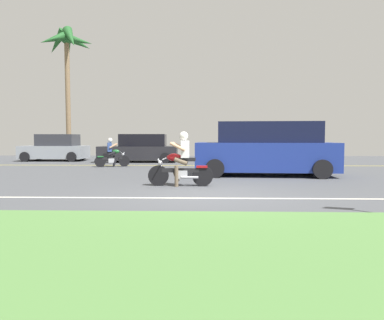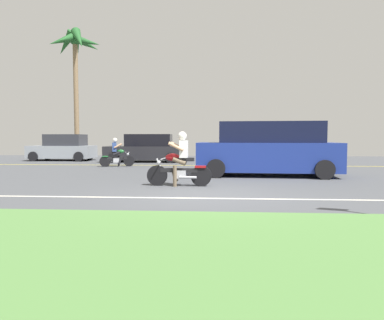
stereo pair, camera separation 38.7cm
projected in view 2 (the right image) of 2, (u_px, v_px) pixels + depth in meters
name	position (u px, v px, depth m)	size (l,w,h in m)	color
ground	(210.00, 180.00, 11.27)	(56.00, 30.00, 0.04)	#4C4F54
grass_median	(201.00, 247.00, 4.20)	(56.00, 3.80, 0.06)	#548442
lane_line_near	(207.00, 198.00, 7.76)	(50.40, 0.12, 0.01)	silver
lane_line_far	(211.00, 165.00, 16.97)	(50.40, 0.12, 0.01)	yellow
motorcyclist	(180.00, 163.00, 9.73)	(1.83, 0.60, 1.53)	black
suv_nearby	(268.00, 150.00, 12.43)	(5.17, 2.42, 1.91)	navy
parked_car_0	(63.00, 148.00, 20.82)	(3.73, 1.97, 1.56)	#8C939E
parked_car_1	(146.00, 149.00, 19.61)	(4.38, 2.12, 1.56)	#232328
palm_tree_0	(75.00, 49.00, 23.31)	(3.42, 3.50, 8.66)	#846B4C
motorcyclist_distant	(117.00, 154.00, 16.39)	(1.55, 0.68, 1.35)	black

